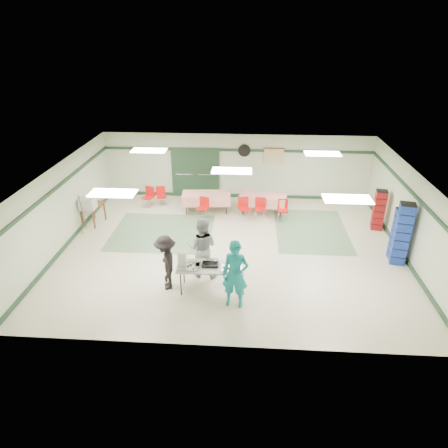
# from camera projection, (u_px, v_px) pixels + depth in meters

# --- Properties ---
(floor) EXTENTS (11.00, 11.00, 0.00)m
(floor) POSITION_uv_depth(u_px,v_px,m) (231.00, 248.00, 13.15)
(floor) COLOR #C1B49C
(floor) RESTS_ON ground
(ceiling) EXTENTS (11.00, 11.00, 0.00)m
(ceiling) POSITION_uv_depth(u_px,v_px,m) (232.00, 170.00, 11.95)
(ceiling) COLOR white
(ceiling) RESTS_ON wall_back
(wall_back) EXTENTS (11.00, 0.00, 11.00)m
(wall_back) POSITION_uv_depth(u_px,v_px,m) (237.00, 166.00, 16.58)
(wall_back) COLOR #B7C3A6
(wall_back) RESTS_ON floor
(wall_front) EXTENTS (11.00, 0.00, 11.00)m
(wall_front) POSITION_uv_depth(u_px,v_px,m) (221.00, 298.00, 8.52)
(wall_front) COLOR #B7C3A6
(wall_front) RESTS_ON floor
(wall_left) EXTENTS (0.00, 9.00, 9.00)m
(wall_left) POSITION_uv_depth(u_px,v_px,m) (62.00, 206.00, 12.87)
(wall_left) COLOR #B7C3A6
(wall_left) RESTS_ON floor
(wall_right) EXTENTS (0.00, 9.00, 9.00)m
(wall_right) POSITION_uv_depth(u_px,v_px,m) (410.00, 216.00, 12.23)
(wall_right) COLOR #B7C3A6
(wall_right) RESTS_ON floor
(trim_back) EXTENTS (11.00, 0.06, 0.10)m
(trim_back) POSITION_uv_depth(u_px,v_px,m) (237.00, 150.00, 16.24)
(trim_back) COLOR #1F3924
(trim_back) RESTS_ON wall_back
(baseboard_back) EXTENTS (11.00, 0.06, 0.12)m
(baseboard_back) POSITION_uv_depth(u_px,v_px,m) (236.00, 195.00, 17.12)
(baseboard_back) COLOR #1F3924
(baseboard_back) RESTS_ON floor
(trim_left) EXTENTS (0.06, 9.00, 0.10)m
(trim_left) POSITION_uv_depth(u_px,v_px,m) (58.00, 186.00, 12.56)
(trim_left) COLOR #1F3924
(trim_left) RESTS_ON wall_back
(baseboard_left) EXTENTS (0.06, 9.00, 0.12)m
(baseboard_left) POSITION_uv_depth(u_px,v_px,m) (69.00, 241.00, 13.44)
(baseboard_left) COLOR #1F3924
(baseboard_left) RESTS_ON floor
(trim_right) EXTENTS (0.06, 9.00, 0.10)m
(trim_right) POSITION_uv_depth(u_px,v_px,m) (414.00, 195.00, 11.92)
(trim_right) COLOR #1F3924
(trim_right) RESTS_ON wall_back
(baseboard_right) EXTENTS (0.06, 9.00, 0.12)m
(baseboard_right) POSITION_uv_depth(u_px,v_px,m) (401.00, 252.00, 12.80)
(baseboard_right) COLOR #1F3924
(baseboard_right) RESTS_ON floor
(green_patch_a) EXTENTS (3.50, 3.00, 0.01)m
(green_patch_a) POSITION_uv_depth(u_px,v_px,m) (162.00, 232.00, 14.19)
(green_patch_a) COLOR #617D5B
(green_patch_a) RESTS_ON floor
(green_patch_b) EXTENTS (2.50, 3.50, 0.01)m
(green_patch_b) POSITION_uv_depth(u_px,v_px,m) (311.00, 230.00, 14.32)
(green_patch_b) COLOR #617D5B
(green_patch_b) RESTS_ON floor
(double_door_left) EXTENTS (0.90, 0.06, 2.10)m
(double_door_left) POSITION_uv_depth(u_px,v_px,m) (184.00, 173.00, 16.78)
(double_door_left) COLOR gray
(double_door_left) RESTS_ON floor
(double_door_right) EXTENTS (0.90, 0.06, 2.10)m
(double_door_right) POSITION_uv_depth(u_px,v_px,m) (207.00, 173.00, 16.73)
(double_door_right) COLOR gray
(double_door_right) RESTS_ON floor
(door_frame) EXTENTS (2.00, 0.03, 2.15)m
(door_frame) POSITION_uv_depth(u_px,v_px,m) (195.00, 173.00, 16.74)
(door_frame) COLOR #1F3924
(door_frame) RESTS_ON floor
(wall_fan) EXTENTS (0.50, 0.10, 0.50)m
(wall_fan) POSITION_uv_depth(u_px,v_px,m) (244.00, 151.00, 16.19)
(wall_fan) COLOR black
(wall_fan) RESTS_ON wall_back
(scroll_banner) EXTENTS (0.80, 0.02, 0.60)m
(scroll_banner) POSITION_uv_depth(u_px,v_px,m) (274.00, 156.00, 16.21)
(scroll_banner) COLOR tan
(scroll_banner) RESTS_ON wall_back
(serving_table) EXTENTS (1.82, 0.76, 0.76)m
(serving_table) POSITION_uv_depth(u_px,v_px,m) (210.00, 268.00, 10.77)
(serving_table) COLOR #A3A29E
(serving_table) RESTS_ON floor
(sheet_tray_right) EXTENTS (0.59, 0.46, 0.02)m
(sheet_tray_right) POSITION_uv_depth(u_px,v_px,m) (232.00, 268.00, 10.66)
(sheet_tray_right) COLOR silver
(sheet_tray_right) RESTS_ON serving_table
(sheet_tray_mid) EXTENTS (0.60, 0.46, 0.02)m
(sheet_tray_mid) POSITION_uv_depth(u_px,v_px,m) (207.00, 263.00, 10.87)
(sheet_tray_mid) COLOR silver
(sheet_tray_mid) RESTS_ON serving_table
(sheet_tray_left) EXTENTS (0.56, 0.43, 0.02)m
(sheet_tray_left) POSITION_uv_depth(u_px,v_px,m) (189.00, 267.00, 10.69)
(sheet_tray_left) COLOR silver
(sheet_tray_left) RESTS_ON serving_table
(baking_pan) EXTENTS (0.45, 0.28, 0.08)m
(baking_pan) POSITION_uv_depth(u_px,v_px,m) (210.00, 264.00, 10.76)
(baking_pan) COLOR black
(baking_pan) RESTS_ON serving_table
(foam_box_stack) EXTENTS (0.22, 0.20, 0.40)m
(foam_box_stack) POSITION_uv_depth(u_px,v_px,m) (182.00, 258.00, 10.75)
(foam_box_stack) COLOR white
(foam_box_stack) RESTS_ON serving_table
(volunteer_teal) EXTENTS (0.73, 0.53, 1.86)m
(volunteer_teal) POSITION_uv_depth(u_px,v_px,m) (235.00, 275.00, 10.08)
(volunteer_teal) COLOR #147D89
(volunteer_teal) RESTS_ON floor
(volunteer_grey) EXTENTS (0.95, 0.78, 1.82)m
(volunteer_grey) POSITION_uv_depth(u_px,v_px,m) (202.00, 247.00, 11.36)
(volunteer_grey) COLOR #96969B
(volunteer_grey) RESTS_ON floor
(volunteer_dark) EXTENTS (0.84, 1.15, 1.59)m
(volunteer_dark) POSITION_uv_depth(u_px,v_px,m) (166.00, 263.00, 10.85)
(volunteer_dark) COLOR black
(volunteer_dark) RESTS_ON floor
(dining_table_a) EXTENTS (1.86, 1.07, 0.77)m
(dining_table_a) POSITION_uv_depth(u_px,v_px,m) (263.00, 199.00, 15.42)
(dining_table_a) COLOR red
(dining_table_a) RESTS_ON floor
(dining_table_b) EXTENTS (1.91, 0.97, 0.77)m
(dining_table_b) POSITION_uv_depth(u_px,v_px,m) (206.00, 198.00, 15.55)
(dining_table_b) COLOR red
(dining_table_b) RESTS_ON floor
(chair_a) EXTENTS (0.42, 0.42, 0.85)m
(chair_a) POSITION_uv_depth(u_px,v_px,m) (260.00, 206.00, 14.94)
(chair_a) COLOR red
(chair_a) RESTS_ON floor
(chair_b) EXTENTS (0.50, 0.50, 0.85)m
(chair_b) POSITION_uv_depth(u_px,v_px,m) (244.00, 206.00, 14.98)
(chair_b) COLOR red
(chair_b) RESTS_ON floor
(chair_c) EXTENTS (0.38, 0.38, 0.81)m
(chair_c) POSITION_uv_depth(u_px,v_px,m) (283.00, 208.00, 14.90)
(chair_c) COLOR red
(chair_c) RESTS_ON floor
(chair_d) EXTENTS (0.48, 0.48, 0.82)m
(chair_d) POSITION_uv_depth(u_px,v_px,m) (203.00, 205.00, 15.07)
(chair_d) COLOR red
(chair_d) RESTS_ON floor
(chair_loose_a) EXTENTS (0.46, 0.47, 0.79)m
(chair_loose_a) POSITION_uv_depth(u_px,v_px,m) (161.00, 194.00, 16.13)
(chair_loose_a) COLOR red
(chair_loose_a) RESTS_ON floor
(chair_loose_b) EXTENTS (0.51, 0.52, 0.86)m
(chair_loose_b) POSITION_uv_depth(u_px,v_px,m) (149.00, 195.00, 15.96)
(chair_loose_b) COLOR red
(chair_loose_b) RESTS_ON floor
(crate_stack_blue_a) EXTENTS (0.52, 0.52, 1.97)m
(crate_stack_blue_a) POSITION_uv_depth(u_px,v_px,m) (402.00, 234.00, 11.94)
(crate_stack_blue_a) COLOR navy
(crate_stack_blue_a) RESTS_ON floor
(crate_stack_red) EXTENTS (0.43, 0.43, 1.47)m
(crate_stack_red) POSITION_uv_depth(u_px,v_px,m) (379.00, 210.00, 14.12)
(crate_stack_red) COLOR maroon
(crate_stack_red) RESTS_ON floor
(crate_stack_blue_b) EXTENTS (0.38, 0.38, 1.69)m
(crate_stack_blue_b) POSITION_uv_depth(u_px,v_px,m) (399.00, 235.00, 12.20)
(crate_stack_blue_b) COLOR navy
(crate_stack_blue_b) RESTS_ON floor
(printer_table) EXTENTS (0.76, 1.02, 0.74)m
(printer_table) POSITION_uv_depth(u_px,v_px,m) (92.00, 207.00, 14.55)
(printer_table) COLOR brown
(printer_table) RESTS_ON floor
(office_printer) EXTENTS (0.53, 0.46, 0.41)m
(office_printer) POSITION_uv_depth(u_px,v_px,m) (88.00, 203.00, 14.10)
(office_printer) COLOR #A6A6A2
(office_printer) RESTS_ON printer_table
(broom) EXTENTS (0.06, 0.23, 1.42)m
(broom) POSITION_uv_depth(u_px,v_px,m) (83.00, 213.00, 13.89)
(broom) COLOR brown
(broom) RESTS_ON floor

